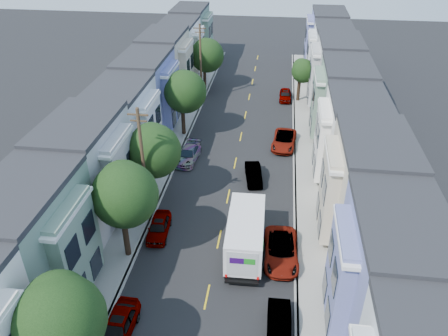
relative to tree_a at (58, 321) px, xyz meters
The scene contains 26 objects.
ground 15.35m from the tree_a, 64.19° to the left, with size 160.00×160.00×0.00m, color black.
road_slab 29.18m from the tree_a, 77.33° to the left, with size 12.00×70.00×0.02m, color black.
curb_left 28.48m from the tree_a, 89.49° to the left, with size 0.30×70.00×0.15m, color gray.
curb_right 31.04m from the tree_a, 66.22° to the left, with size 0.30×70.00×0.15m, color gray.
sidewalk_left 28.50m from the tree_a, 92.14° to the left, with size 2.60×70.00×0.15m, color gray.
sidewalk_right 31.58m from the tree_a, 64.03° to the left, with size 2.60×70.00×0.15m, color gray.
centerline 29.18m from the tree_a, 77.33° to the left, with size 0.12×70.00×0.01m, color gold.
townhouse_row_left 28.90m from the tree_a, 99.81° to the left, with size 5.00×70.00×8.50m, color white.
townhouse_row_right 33.41m from the tree_a, 58.09° to the left, with size 5.00×70.00×8.50m, color white.
tree_a is the anchor object (origin of this frame).
tree_b 10.36m from the tree_a, 90.00° to the left, with size 4.70×4.70×7.97m.
tree_c 17.67m from the tree_a, 90.00° to the left, with size 4.70×4.70×7.41m.
tree_d 30.76m from the tree_a, 90.00° to the left, with size 4.70×4.70×7.59m.
tree_e 45.44m from the tree_a, 90.00° to the left, with size 4.70×4.70×7.19m.
tree_far_r 44.51m from the tree_a, 72.75° to the left, with size 3.10×3.10×5.75m.
utility_pole_near 15.03m from the tree_a, 89.99° to the left, with size 1.60×0.26×10.00m.
utility_pole_far 41.03m from the tree_a, 90.00° to the left, with size 1.60×0.26×10.00m.
fedex_truck 14.84m from the tree_a, 54.13° to the left, with size 2.68×6.95×3.33m.
lead_sedan 24.02m from the tree_a, 69.20° to the left, with size 1.42×4.01×1.34m, color black.
parked_left_b 5.60m from the tree_a, 66.67° to the left, with size 1.78×4.66×1.51m, color #0F0C37.
parked_left_c 13.89m from the tree_a, 83.89° to the left, with size 1.61×4.20×1.36m, color silver.
parked_left_d 25.44m from the tree_a, 86.79° to the left, with size 1.92×4.57×1.37m, color #530D1D.
parked_right_a 12.90m from the tree_a, 22.40° to the left, with size 1.45×4.11×1.37m, color #5E5E5E.
parked_right_b 16.62m from the tree_a, 45.69° to the left, with size 2.48×5.37×1.49m, color white.
parked_right_c 31.71m from the tree_a, 69.10° to the left, with size 2.42×5.24×1.46m, color black.
parked_right_d 44.37m from the tree_a, 75.30° to the left, with size 1.58×4.12×1.34m, color black.
Camera 1 is at (3.84, -26.47, 23.05)m, focal length 35.00 mm.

